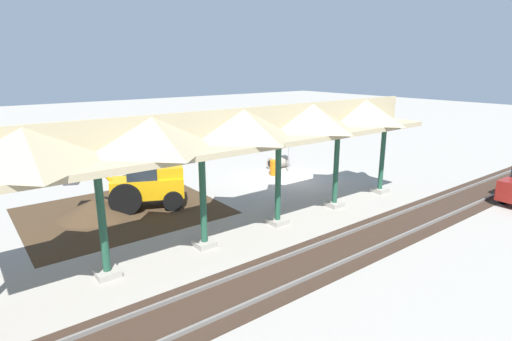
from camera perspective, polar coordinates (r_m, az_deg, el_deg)
The scene contains 9 objects.
ground_plane at distance 23.23m, azimuth 4.51°, elevation -1.20°, with size 120.00×120.00×0.00m, color #9E998E.
dirt_work_zone at distance 19.10m, azimuth -18.48°, elevation -5.50°, with size 8.29×7.00×0.01m, color #42301E.
platform_canopy at distance 14.60m, azimuth -1.93°, elevation 6.07°, with size 18.68×3.20×4.90m.
rail_tracks at distance 18.39m, azimuth 21.72°, elevation -6.51°, with size 60.00×2.58×0.15m.
stop_sign at distance 24.43m, azimuth 4.70°, elevation 3.96°, with size 0.68×0.40×2.51m.
backhoe at distance 18.86m, azimuth -15.67°, elevation -1.49°, with size 5.06×3.17×2.82m.
dirt_mound at distance 19.04m, azimuth -22.01°, elevation -5.91°, with size 6.29×6.29×1.43m, color #42301E.
concrete_pipe at distance 25.56m, azimuth 3.17°, elevation 1.18°, with size 1.37×0.85×0.76m.
traffic_barrel at distance 23.92m, azimuth 2.66°, elevation 0.42°, with size 0.56×0.56×0.90m, color orange.
Camera 1 is at (15.06, 16.50, 6.37)m, focal length 28.00 mm.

